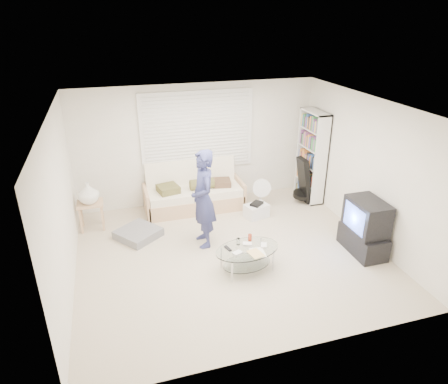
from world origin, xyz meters
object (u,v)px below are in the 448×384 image
object	(u,v)px
futon_sofa	(194,194)
tv_unit	(365,227)
bookshelf	(311,156)
coffee_table	(247,253)

from	to	relation	value
futon_sofa	tv_unit	xyz separation A→B (m)	(2.39, -2.45, 0.14)
futon_sofa	bookshelf	world-z (taller)	bookshelf
bookshelf	coffee_table	distance (m)	3.13
bookshelf	tv_unit	xyz separation A→B (m)	(-0.13, -2.21, -0.50)
futon_sofa	tv_unit	size ratio (longest dim) A/B	2.11
bookshelf	tv_unit	bearing A→B (deg)	-93.24
futon_sofa	coffee_table	size ratio (longest dim) A/B	1.81
futon_sofa	bookshelf	xyz separation A→B (m)	(2.51, -0.24, 0.64)
futon_sofa	tv_unit	bearing A→B (deg)	-45.69
futon_sofa	coffee_table	bearing A→B (deg)	-82.29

